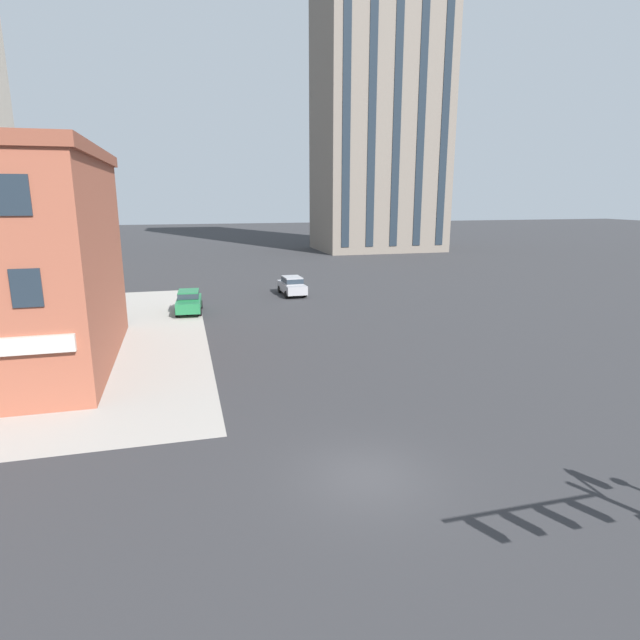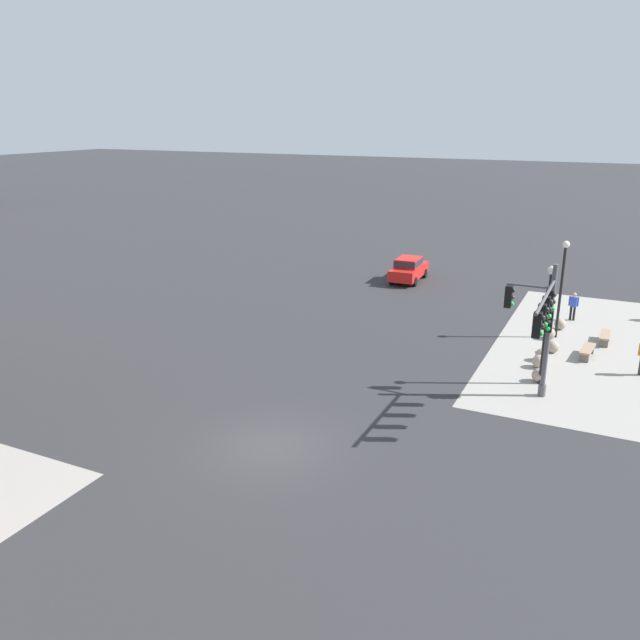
# 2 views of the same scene
# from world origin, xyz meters

# --- Properties ---
(ground_plane) EXTENTS (320.00, 320.00, 0.00)m
(ground_plane) POSITION_xyz_m (0.00, 0.00, 0.00)
(ground_plane) COLOR #2D2D30
(car_main_northbound_far) EXTENTS (2.10, 4.50, 1.68)m
(car_main_northbound_far) POSITION_xyz_m (-4.89, 25.95, 0.92)
(car_main_northbound_far) COLOR #1E6B3D
(car_main_northbound_far) RESTS_ON ground
(car_cross_eastbound) EXTENTS (2.01, 4.46, 1.68)m
(car_cross_eastbound) POSITION_xyz_m (4.16, 30.92, 0.92)
(car_cross_eastbound) COLOR #99999E
(car_cross_eastbound) RESTS_ON ground
(residential_tower_skyline_right) EXTENTS (19.68, 14.52, 62.08)m
(residential_tower_skyline_right) POSITION_xyz_m (26.24, 67.51, 31.06)
(residential_tower_skyline_right) COLOR #70665B
(residential_tower_skyline_right) RESTS_ON ground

